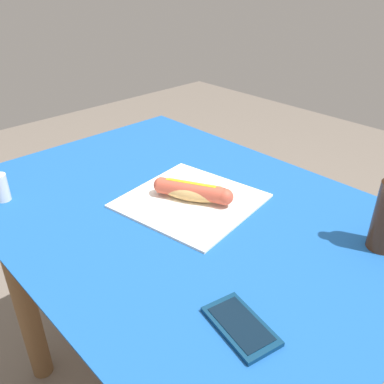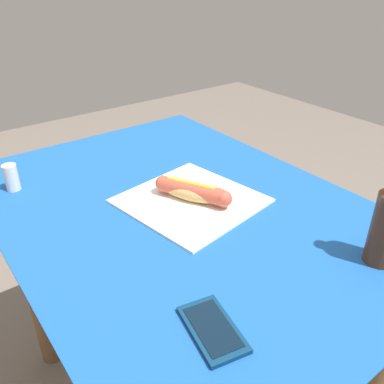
# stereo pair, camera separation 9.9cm
# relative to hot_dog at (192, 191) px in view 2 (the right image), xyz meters

# --- Properties ---
(dining_table) EXTENTS (1.11, 0.80, 0.78)m
(dining_table) POSITION_rel_hot_dog_xyz_m (-0.00, -0.04, -0.19)
(dining_table) COLOR brown
(dining_table) RESTS_ON ground
(paper_wrapper) EXTENTS (0.34, 0.34, 0.01)m
(paper_wrapper) POSITION_rel_hot_dog_xyz_m (0.00, -0.00, -0.03)
(paper_wrapper) COLOR white
(paper_wrapper) RESTS_ON dining_table
(hot_dog) EXTENTS (0.19, 0.12, 0.05)m
(hot_dog) POSITION_rel_hot_dog_xyz_m (0.00, 0.00, 0.00)
(hot_dog) COLOR tan
(hot_dog) RESTS_ON paper_wrapper
(cell_phone) EXTENTS (0.14, 0.10, 0.01)m
(cell_phone) POSITION_rel_hot_dog_xyz_m (0.34, -0.22, -0.03)
(cell_phone) COLOR #0A2D4C
(cell_phone) RESTS_ON dining_table
(salt_shaker) EXTENTS (0.04, 0.04, 0.07)m
(salt_shaker) POSITION_rel_hot_dog_xyz_m (-0.33, -0.34, 0.00)
(salt_shaker) COLOR silver
(salt_shaker) RESTS_ON dining_table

